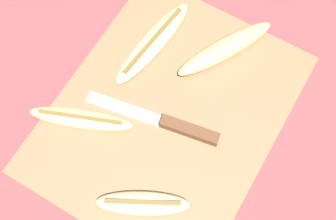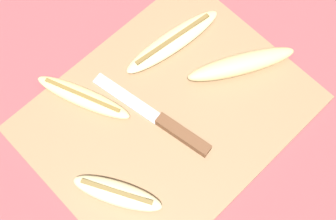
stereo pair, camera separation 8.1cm
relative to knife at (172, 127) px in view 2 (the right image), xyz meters
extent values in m
plane|color=#93474C|center=(0.02, 0.03, -0.02)|extent=(4.00, 4.00, 0.00)
cube|color=#997551|center=(0.02, 0.03, -0.01)|extent=(0.47, 0.37, 0.01)
cube|color=brown|center=(0.00, -0.02, 0.00)|extent=(0.04, 0.11, 0.02)
cube|color=#B7BABF|center=(-0.02, 0.10, -0.01)|extent=(0.05, 0.14, 0.00)
ellipsoid|color=#DBC684|center=(0.17, 0.00, 0.01)|extent=(0.20, 0.13, 0.03)
ellipsoid|color=beige|center=(0.12, 0.12, 0.00)|extent=(0.21, 0.07, 0.02)
cube|color=brown|center=(0.12, 0.12, 0.01)|extent=(0.17, 0.03, 0.00)
ellipsoid|color=#EDD689|center=(-0.07, 0.15, 0.00)|extent=(0.10, 0.18, 0.02)
cube|color=olive|center=(-0.07, 0.15, 0.01)|extent=(0.06, 0.14, 0.00)
ellipsoid|color=beige|center=(-0.14, -0.02, 0.00)|extent=(0.11, 0.15, 0.02)
cube|color=olive|center=(-0.14, -0.02, 0.02)|extent=(0.06, 0.11, 0.00)
camera|label=1|loc=(-0.24, -0.13, 0.76)|focal=50.00mm
camera|label=2|loc=(-0.19, -0.19, 0.76)|focal=50.00mm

